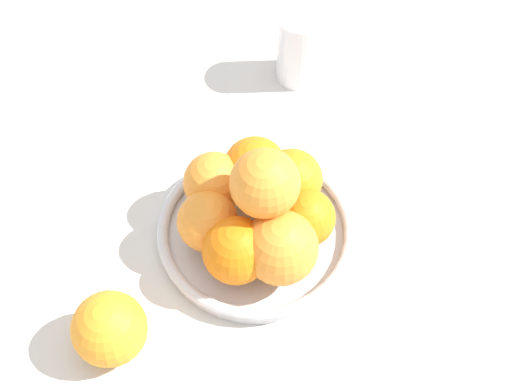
% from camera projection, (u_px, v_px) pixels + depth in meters
% --- Properties ---
extents(ground_plane, '(4.00, 4.00, 0.00)m').
position_uv_depth(ground_plane, '(256.00, 237.00, 0.86)').
color(ground_plane, beige).
extents(fruit_bowl, '(0.24, 0.24, 0.03)m').
position_uv_depth(fruit_bowl, '(256.00, 232.00, 0.85)').
color(fruit_bowl, silver).
rests_on(fruit_bowl, ground_plane).
extents(orange_pile, '(0.19, 0.18, 0.14)m').
position_uv_depth(orange_pile, '(258.00, 207.00, 0.80)').
color(orange_pile, orange).
rests_on(orange_pile, fruit_bowl).
extents(stray_orange, '(0.08, 0.08, 0.08)m').
position_uv_depth(stray_orange, '(109.00, 329.00, 0.75)').
color(stray_orange, orange).
rests_on(stray_orange, ground_plane).
extents(drinking_glass, '(0.06, 0.06, 0.11)m').
position_uv_depth(drinking_glass, '(300.00, 48.00, 0.98)').
color(drinking_glass, white).
rests_on(drinking_glass, ground_plane).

